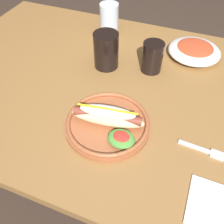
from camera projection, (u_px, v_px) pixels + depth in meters
ground_plane at (121, 186)px, 1.35m from camera, size 8.00×8.00×0.00m
dining_table at (127, 106)px, 0.88m from camera, size 1.44×0.87×0.74m
hot_dog_plate at (109, 122)px, 0.67m from camera, size 0.24×0.24×0.08m
fork at (205, 151)px, 0.63m from camera, size 0.12×0.03×0.00m
soda_cup at (152, 57)px, 0.83m from camera, size 0.07×0.07×0.11m
water_cup at (109, 20)px, 0.99m from camera, size 0.08×0.08×0.13m
extra_cup at (106, 50)px, 0.84m from camera, size 0.09×0.09×0.13m
side_bowl at (194, 50)px, 0.91m from camera, size 0.19×0.19×0.05m
napkin at (217, 208)px, 0.53m from camera, size 0.13×0.12×0.00m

